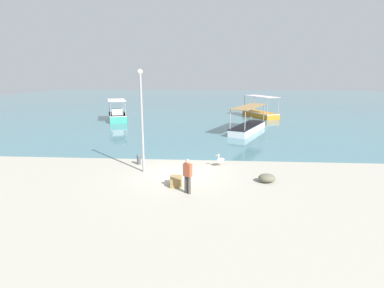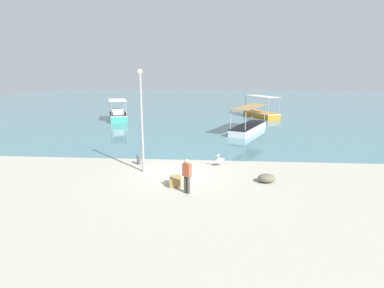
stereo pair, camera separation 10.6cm
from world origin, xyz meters
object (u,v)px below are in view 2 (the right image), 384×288
at_px(pelican, 220,160).
at_px(net_pile, 267,178).
at_px(fisherman_standing, 187,175).
at_px(fishing_boat_far_left, 261,113).
at_px(fishing_boat_center, 249,127).
at_px(cargo_crate, 175,181).
at_px(lamp_post, 141,116).
at_px(mooring_bollard, 139,159).
at_px(fishing_boat_near_left, 118,116).

height_order(pelican, net_pile, pelican).
xyz_separation_m(pelican, fisherman_standing, (-1.65, -4.47, 0.53)).
relative_size(fishing_boat_far_left, net_pile, 6.66).
bearing_deg(fishing_boat_far_left, pelican, -104.55).
xyz_separation_m(fishing_boat_center, cargo_crate, (-5.32, -15.08, -0.31)).
xyz_separation_m(pelican, cargo_crate, (-2.33, -3.49, -0.16)).
bearing_deg(fishing_boat_center, cargo_crate, -109.44).
height_order(fisherman_standing, net_pile, fisherman_standing).
height_order(fishing_boat_center, fishing_boat_far_left, fishing_boat_far_left).
xyz_separation_m(pelican, lamp_post, (-4.49, -1.39, 2.90)).
xyz_separation_m(pelican, net_pile, (2.39, -2.69, -0.15)).
relative_size(lamp_post, mooring_bollard, 8.70).
bearing_deg(cargo_crate, mooring_bollard, 128.60).
height_order(fishing_boat_far_left, pelican, fishing_boat_far_left).
relative_size(fishing_boat_center, lamp_post, 1.20).
height_order(net_pile, cargo_crate, net_pile).
bearing_deg(fisherman_standing, net_pile, 23.80).
xyz_separation_m(fishing_boat_center, net_pile, (-0.59, -14.28, -0.30)).
relative_size(mooring_bollard, cargo_crate, 0.80).
xyz_separation_m(mooring_bollard, cargo_crate, (2.80, -3.50, -0.14)).
bearing_deg(fishing_boat_near_left, fisherman_standing, -64.78).
relative_size(pelican, fisherman_standing, 0.47).
bearing_deg(net_pile, cargo_crate, -170.37).
distance_m(lamp_post, cargo_crate, 4.29).
bearing_deg(pelican, fishing_boat_center, 75.54).
distance_m(fishing_boat_center, mooring_bollard, 14.14).
distance_m(fishing_boat_far_left, mooring_bollard, 24.79).
distance_m(fishing_boat_center, lamp_post, 15.23).
relative_size(fishing_boat_near_left, fishing_boat_far_left, 0.85).
bearing_deg(fisherman_standing, fishing_boat_near_left, 115.22).
height_order(mooring_bollard, cargo_crate, mooring_bollard).
height_order(pelican, cargo_crate, pelican).
bearing_deg(fishing_boat_center, lamp_post, -119.96).
bearing_deg(fishing_boat_center, fishing_boat_far_left, 75.34).
bearing_deg(fisherman_standing, pelican, 69.69).
height_order(fishing_boat_far_left, net_pile, fishing_boat_far_left).
distance_m(mooring_bollard, cargo_crate, 4.48).
bearing_deg(lamp_post, fisherman_standing, -47.39).
bearing_deg(mooring_bollard, net_pile, -19.75).
bearing_deg(net_pile, fishing_boat_near_left, 125.38).
distance_m(mooring_bollard, net_pile, 7.99).
height_order(lamp_post, net_pile, lamp_post).
xyz_separation_m(fishing_boat_far_left, fisherman_standing, (-7.44, -26.75, 0.37)).
bearing_deg(fishing_boat_far_left, fishing_boat_near_left, -165.87).
bearing_deg(pelican, fishing_boat_near_left, 124.32).
height_order(mooring_bollard, fisherman_standing, fisherman_standing).
relative_size(fishing_boat_center, net_pile, 7.80).
relative_size(fisherman_standing, net_pile, 1.87).
height_order(lamp_post, cargo_crate, lamp_post).
distance_m(fishing_boat_far_left, fisherman_standing, 27.76).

